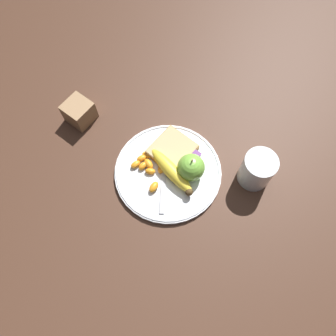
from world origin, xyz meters
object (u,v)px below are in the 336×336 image
banana (171,172)px  jam_packet (191,158)px  bread_slice (172,150)px  fork (164,173)px  plate (168,172)px  condiment_caddy (79,112)px  apple (191,167)px  juice_glass (257,170)px

banana → jam_packet: (0.07, -0.01, -0.01)m
bread_slice → jam_packet: bearing=-76.9°
banana → fork: (-0.01, 0.02, -0.02)m
plate → bread_slice: 0.06m
plate → condiment_caddy: 0.29m
bread_slice → fork: (-0.06, -0.02, -0.01)m
bread_slice → apple: bearing=-105.1°
condiment_caddy → jam_packet: bearing=-76.7°
bread_slice → juice_glass: bearing=-70.3°
plate → jam_packet: bearing=-23.4°
plate → juice_glass: juice_glass is taller
jam_packet → banana: bearing=167.7°
plate → fork: fork is taller
banana → plate: bearing=72.7°
jam_packet → apple: bearing=-146.0°
banana → jam_packet: 0.07m
juice_glass → jam_packet: (-0.06, 0.15, -0.02)m
jam_packet → condiment_caddy: 0.33m
apple → condiment_caddy: size_ratio=1.14×
banana → condiment_caddy: bearing=91.8°
juice_glass → banana: juice_glass is taller
apple → jam_packet: 0.04m
fork → jam_packet: bearing=-58.3°
plate → banana: banana is taller
condiment_caddy → apple: bearing=-82.6°
apple → jam_packet: bearing=34.0°
plate → apple: bearing=-57.6°
juice_glass → apple: 0.16m
banana → condiment_caddy: condiment_caddy is taller
jam_packet → fork: bearing=156.2°
juice_glass → banana: (-0.13, 0.17, -0.01)m
banana → jam_packet: size_ratio=3.56×
juice_glass → condiment_caddy: juice_glass is taller
plate → juice_glass: (0.12, -0.18, 0.04)m
plate → fork: 0.01m
jam_packet → juice_glass: bearing=-68.2°
banana → jam_packet: bearing=-12.3°
plate → apple: 0.07m
plate → apple: size_ratio=3.51×
bread_slice → jam_packet: 0.05m
apple → bread_slice: size_ratio=0.72×
juice_glass → jam_packet: size_ratio=2.14×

